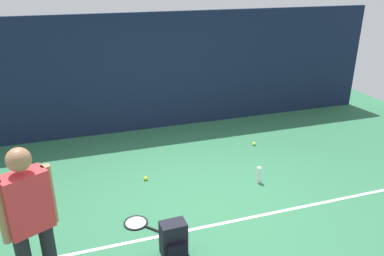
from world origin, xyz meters
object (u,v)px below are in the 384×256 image
(tennis_racket, at_px, (138,223))
(tennis_ball_near_player, at_px, (254,144))
(backpack, at_px, (174,240))
(tennis_ball_by_fence, at_px, (146,178))
(water_bottle, at_px, (259,175))
(tennis_player, at_px, (30,219))

(tennis_racket, xyz_separation_m, tennis_ball_near_player, (2.60, 1.75, 0.02))
(tennis_racket, relative_size, tennis_ball_near_player, 8.72)
(backpack, relative_size, tennis_ball_by_fence, 6.67)
(tennis_ball_near_player, relative_size, water_bottle, 0.25)
(tennis_player, bearing_deg, tennis_ball_near_player, 9.70)
(tennis_ball_by_fence, bearing_deg, tennis_ball_near_player, 16.03)
(tennis_player, relative_size, tennis_ball_by_fence, 25.76)
(backpack, distance_m, tennis_ball_by_fence, 1.83)
(backpack, distance_m, tennis_ball_near_player, 3.37)
(tennis_player, relative_size, tennis_racket, 2.95)
(tennis_racket, xyz_separation_m, backpack, (0.30, -0.72, 0.20))
(backpack, bearing_deg, water_bottle, 32.75)
(tennis_racket, height_order, backpack, backpack)
(tennis_player, distance_m, tennis_ball_by_fence, 2.66)
(tennis_ball_by_fence, bearing_deg, tennis_racket, -107.15)
(backpack, height_order, tennis_ball_near_player, backpack)
(water_bottle, bearing_deg, tennis_ball_near_player, 65.94)
(tennis_racket, xyz_separation_m, tennis_ball_by_fence, (0.34, 1.10, 0.02))
(backpack, bearing_deg, tennis_racket, 110.85)
(water_bottle, bearing_deg, tennis_racket, -166.62)
(tennis_player, distance_m, water_bottle, 3.56)
(tennis_player, relative_size, tennis_ball_near_player, 25.76)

